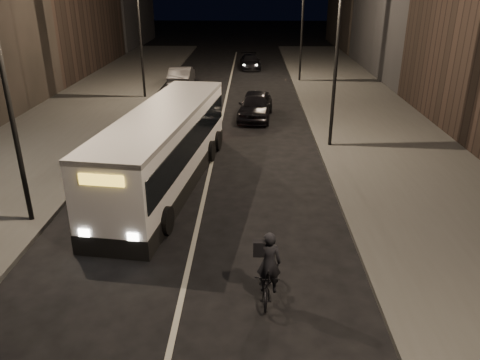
# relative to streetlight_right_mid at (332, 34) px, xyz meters

# --- Properties ---
(ground) EXTENTS (180.00, 180.00, 0.00)m
(ground) POSITION_rel_streetlight_right_mid_xyz_m (-5.33, -12.00, -5.36)
(ground) COLOR black
(ground) RESTS_ON ground
(sidewalk_right) EXTENTS (7.00, 70.00, 0.16)m
(sidewalk_right) POSITION_rel_streetlight_right_mid_xyz_m (3.17, 2.00, -5.28)
(sidewalk_right) COLOR #3C3C39
(sidewalk_right) RESTS_ON ground
(sidewalk_left) EXTENTS (7.00, 70.00, 0.16)m
(sidewalk_left) POSITION_rel_streetlight_right_mid_xyz_m (-13.83, 2.00, -5.28)
(sidewalk_left) COLOR #3C3C39
(sidewalk_left) RESTS_ON ground
(streetlight_right_mid) EXTENTS (1.20, 0.44, 8.12)m
(streetlight_right_mid) POSITION_rel_streetlight_right_mid_xyz_m (0.00, 0.00, 0.00)
(streetlight_right_mid) COLOR black
(streetlight_right_mid) RESTS_ON sidewalk_right
(streetlight_right_far) EXTENTS (1.20, 0.44, 8.12)m
(streetlight_right_far) POSITION_rel_streetlight_right_mid_xyz_m (0.00, 16.00, 0.00)
(streetlight_right_far) COLOR black
(streetlight_right_far) RESTS_ON sidewalk_right
(streetlight_left_near) EXTENTS (1.20, 0.44, 8.12)m
(streetlight_left_near) POSITION_rel_streetlight_right_mid_xyz_m (-10.66, -8.00, 0.00)
(streetlight_left_near) COLOR black
(streetlight_left_near) RESTS_ON sidewalk_left
(streetlight_left_far) EXTENTS (1.20, 0.44, 8.12)m
(streetlight_left_far) POSITION_rel_streetlight_right_mid_xyz_m (-10.66, 10.00, 0.00)
(streetlight_left_far) COLOR black
(streetlight_left_far) RESTS_ON sidewalk_left
(city_bus) EXTENTS (3.80, 11.38, 3.02)m
(city_bus) POSITION_rel_streetlight_right_mid_xyz_m (-6.93, -4.55, -3.72)
(city_bus) COLOR white
(city_bus) RESTS_ON ground
(cyclist_on_bicycle) EXTENTS (0.75, 1.79, 2.01)m
(cyclist_on_bicycle) POSITION_rel_streetlight_right_mid_xyz_m (-3.11, -11.86, -4.69)
(cyclist_on_bicycle) COLOR black
(cyclist_on_bicycle) RESTS_ON ground
(car_near) EXTENTS (2.29, 4.74, 1.56)m
(car_near) POSITION_rel_streetlight_right_mid_xyz_m (-3.33, 5.22, -4.58)
(car_near) COLOR black
(car_near) RESTS_ON ground
(car_mid) EXTENTS (1.78, 4.75, 1.55)m
(car_mid) POSITION_rel_streetlight_right_mid_xyz_m (-8.93, 14.09, -4.59)
(car_mid) COLOR #333235
(car_mid) RESTS_ON ground
(car_far) EXTENTS (2.08, 4.38, 1.23)m
(car_far) POSITION_rel_streetlight_right_mid_xyz_m (-3.70, 22.20, -4.74)
(car_far) COLOR black
(car_far) RESTS_ON ground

